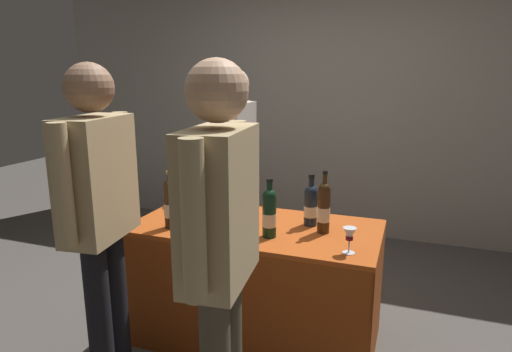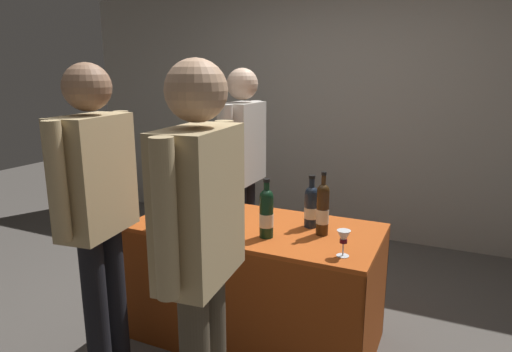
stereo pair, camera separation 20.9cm
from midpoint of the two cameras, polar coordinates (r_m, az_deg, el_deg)
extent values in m
plane|color=#514C47|center=(2.95, 2.16, -20.12)|extent=(12.00, 12.00, 0.00)
cube|color=#9E998E|center=(4.49, 12.85, 7.97)|extent=(6.05, 0.12, 2.46)
cube|color=#B74C19|center=(2.62, 2.30, -6.70)|extent=(1.45, 0.72, 0.02)
cube|color=#963E14|center=(2.48, -1.10, -17.34)|extent=(1.45, 0.01, 0.71)
cube|color=#963E14|center=(3.06, 4.85, -11.12)|extent=(1.45, 0.01, 0.71)
cube|color=#963E14|center=(3.08, -10.41, -11.14)|extent=(0.01, 0.72, 0.71)
cube|color=#963E14|center=(2.61, 17.55, -16.34)|extent=(0.01, 0.72, 0.71)
cylinder|color=#192333|center=(2.73, -1.10, -2.83)|extent=(0.06, 0.06, 0.25)
sphere|color=#192333|center=(2.70, -1.11, -0.33)|extent=(0.06, 0.06, 0.06)
cylinder|color=#192333|center=(2.69, -1.12, 0.57)|extent=(0.02, 0.02, 0.09)
cylinder|color=black|center=(2.68, -1.12, 1.66)|extent=(0.03, 0.03, 0.02)
cylinder|color=beige|center=(2.74, -1.10, -3.22)|extent=(0.07, 0.07, 0.08)
cylinder|color=#38230F|center=(2.47, 11.08, -4.73)|extent=(0.07, 0.07, 0.26)
sphere|color=#38230F|center=(2.43, 11.21, -1.86)|extent=(0.07, 0.07, 0.07)
cylinder|color=#38230F|center=(2.42, 11.26, -0.89)|extent=(0.02, 0.02, 0.08)
cylinder|color=black|center=(2.41, 11.31, 0.29)|extent=(0.03, 0.03, 0.02)
cylinder|color=beige|center=(2.48, 11.06, -5.19)|extent=(0.07, 0.07, 0.08)
cylinder|color=black|center=(2.39, 3.87, -5.36)|extent=(0.08, 0.08, 0.23)
sphere|color=black|center=(2.36, 3.91, -2.66)|extent=(0.07, 0.07, 0.07)
cylinder|color=black|center=(2.35, 3.93, -1.75)|extent=(0.03, 0.03, 0.08)
cylinder|color=black|center=(2.34, 3.95, -0.61)|extent=(0.04, 0.04, 0.02)
cylinder|color=beige|center=(2.40, 3.86, -5.78)|extent=(0.08, 0.08, 0.07)
cylinder|color=#38230F|center=(2.60, -8.73, -3.75)|extent=(0.07, 0.07, 0.25)
sphere|color=#38230F|center=(2.57, -8.82, -1.07)|extent=(0.07, 0.07, 0.07)
cylinder|color=#38230F|center=(2.56, -8.85, -0.32)|extent=(0.03, 0.03, 0.07)
cylinder|color=#B7932D|center=(2.55, -8.88, 0.63)|extent=(0.03, 0.03, 0.02)
cylinder|color=beige|center=(2.61, -8.71, -4.17)|extent=(0.07, 0.07, 0.08)
cylinder|color=#192333|center=(2.59, 9.49, -4.41)|extent=(0.08, 0.08, 0.21)
sphere|color=#192333|center=(2.56, 9.58, -2.22)|extent=(0.08, 0.08, 0.08)
cylinder|color=#192333|center=(2.55, 9.62, -1.28)|extent=(0.03, 0.03, 0.09)
cylinder|color=black|center=(2.54, 9.66, -0.13)|extent=(0.04, 0.04, 0.02)
cylinder|color=beige|center=(2.59, 9.48, -4.76)|extent=(0.08, 0.08, 0.07)
cylinder|color=black|center=(2.80, -3.64, -2.45)|extent=(0.07, 0.07, 0.25)
sphere|color=black|center=(2.77, -3.68, 0.04)|extent=(0.07, 0.07, 0.07)
cylinder|color=black|center=(2.76, -3.69, 0.84)|extent=(0.03, 0.03, 0.08)
cylinder|color=maroon|center=(2.75, -3.70, 1.84)|extent=(0.04, 0.04, 0.02)
cylinder|color=beige|center=(2.80, -3.63, -2.84)|extent=(0.07, 0.07, 0.08)
cylinder|color=silver|center=(2.64, -5.33, -6.26)|extent=(0.06, 0.06, 0.00)
cylinder|color=silver|center=(2.63, -5.35, -5.62)|extent=(0.01, 0.01, 0.06)
cone|color=silver|center=(2.61, -5.38, -4.29)|extent=(0.07, 0.07, 0.07)
cylinder|color=#590C19|center=(2.61, -5.37, -4.69)|extent=(0.04, 0.04, 0.02)
cylinder|color=silver|center=(2.58, -1.33, -6.68)|extent=(0.07, 0.07, 0.00)
cylinder|color=silver|center=(2.57, -1.33, -5.96)|extent=(0.01, 0.01, 0.06)
cone|color=silver|center=(2.55, -1.34, -4.59)|extent=(0.07, 0.07, 0.06)
cylinder|color=#590C19|center=(2.55, -1.34, -4.97)|extent=(0.04, 0.04, 0.02)
cylinder|color=silver|center=(2.25, 13.89, -10.10)|extent=(0.06, 0.06, 0.00)
cylinder|color=silver|center=(2.24, 13.94, -9.36)|extent=(0.01, 0.01, 0.06)
cone|color=silver|center=(2.22, 14.03, -7.79)|extent=(0.07, 0.07, 0.07)
cylinder|color=#590C19|center=(2.22, 14.01, -8.27)|extent=(0.04, 0.04, 0.02)
cylinder|color=black|center=(3.49, 0.62, -7.00)|extent=(0.12, 0.12, 0.83)
cylinder|color=black|center=(3.35, -0.44, -7.82)|extent=(0.12, 0.12, 0.83)
cube|color=beige|center=(3.24, 0.10, 4.38)|extent=(0.21, 0.39, 0.59)
sphere|color=beige|center=(3.20, 0.11, 11.90)|extent=(0.23, 0.23, 0.23)
cylinder|color=beige|center=(3.45, 1.75, 5.32)|extent=(0.08, 0.08, 0.54)
cylinder|color=beige|center=(3.02, -1.77, 4.17)|extent=(0.08, 0.08, 0.54)
cube|color=tan|center=(1.66, -3.80, -3.91)|extent=(0.25, 0.43, 0.59)
sphere|color=tan|center=(1.59, -4.04, 11.04)|extent=(0.23, 0.23, 0.23)
cylinder|color=tan|center=(1.43, -7.70, -5.79)|extent=(0.08, 0.08, 0.54)
cylinder|color=tan|center=(1.88, -0.87, -1.08)|extent=(0.08, 0.08, 0.54)
cylinder|color=black|center=(2.45, -17.75, -16.78)|extent=(0.12, 0.12, 0.83)
cylinder|color=black|center=(2.57, -15.63, -15.19)|extent=(0.12, 0.12, 0.83)
cube|color=tan|center=(2.26, -17.85, 0.06)|extent=(0.26, 0.44, 0.59)
sphere|color=#8C664C|center=(2.21, -18.64, 10.93)|extent=(0.23, 0.23, 0.23)
cylinder|color=tan|center=(2.06, -21.89, -0.83)|extent=(0.08, 0.08, 0.54)
cylinder|color=tan|center=(2.46, -14.54, 1.87)|extent=(0.08, 0.08, 0.54)
camera|label=1|loc=(0.10, -87.64, 0.56)|focal=30.69mm
camera|label=2|loc=(0.10, 92.36, -0.56)|focal=30.69mm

